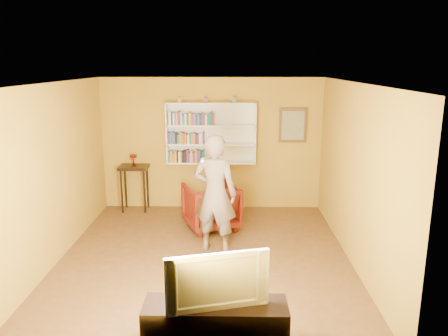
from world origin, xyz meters
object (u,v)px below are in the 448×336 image
Objects in this scene: bookshelf at (211,133)px; ruby_lustre at (133,157)px; console_table at (134,173)px; armchair at (211,206)px; person at (215,194)px; tv_cabinet at (216,327)px; television at (215,277)px.

ruby_lustre is (-1.57, -0.16, -0.48)m from bookshelf.
console_table is at bearing -174.21° from bookshelf.
ruby_lustre is (0.00, 0.00, 0.34)m from console_table.
bookshelf is 1.63m from armchair.
ruby_lustre is 2.63m from person.
armchair is at bearing 93.43° from tv_cabinet.
console_table is 0.89× the size of television.
person reaches higher than ruby_lustre.
ruby_lustre is at bearing -33.75° from person.
console_table is at bearing -33.75° from person.
ruby_lustre is at bearing 0.00° from console_table.
bookshelf is at bearing 93.13° from tv_cabinet.
person is at bearing -48.90° from ruby_lustre.
ruby_lustre is 0.26× the size of armchair.
armchair is at bearing -87.83° from bookshelf.
person is 1.28× the size of tv_cabinet.
console_table is at bearing 97.45° from television.
ruby_lustre reaches higher than television.
bookshelf is 1.65m from ruby_lustre.
television is at bearing 107.43° from person.
ruby_lustre is 0.12× the size of person.
ruby_lustre is at bearing 112.10° from tv_cabinet.
ruby_lustre is at bearing -174.21° from bookshelf.
bookshelf is 1.19× the size of tv_cabinet.
television is (0.21, -3.54, 0.43)m from armchair.
person is 1.81× the size of television.
bookshelf reaches higher than armchair.
console_table is 0.34m from ruby_lustre.
bookshelf is 1.69× the size of television.
bookshelf is 4.85m from tv_cabinet.
person is at bearing 74.11° from armchair.
ruby_lustre reaches higher than console_table.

